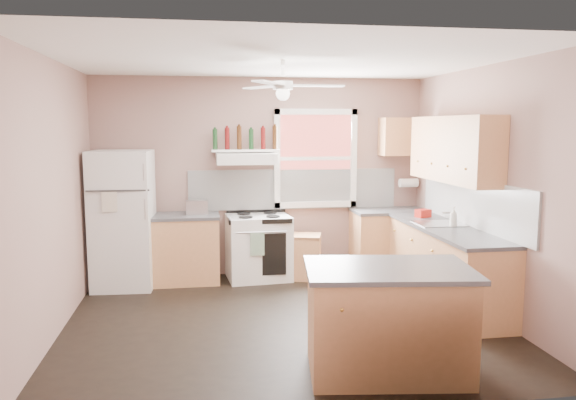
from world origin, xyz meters
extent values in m
plane|color=black|center=(0.00, 0.00, 0.00)|extent=(4.50, 4.50, 0.00)
plane|color=white|center=(0.00, 0.00, 2.70)|extent=(4.50, 4.50, 0.00)
cube|color=#8B6A60|center=(0.00, 2.02, 1.35)|extent=(4.50, 0.05, 2.70)
cube|color=#8B6A60|center=(2.27, 0.00, 1.35)|extent=(0.05, 4.00, 2.70)
cube|color=#8B6A60|center=(-2.27, 0.00, 1.35)|extent=(0.05, 4.00, 2.70)
cube|color=white|center=(0.45, 1.99, 1.18)|extent=(2.90, 0.03, 0.55)
cube|color=white|center=(2.23, 0.30, 1.18)|extent=(0.03, 2.60, 0.55)
cube|color=maroon|center=(0.75, 1.98, 1.60)|extent=(1.00, 0.02, 1.20)
cube|color=white|center=(0.75, 1.96, 1.60)|extent=(1.16, 0.07, 1.36)
cube|color=white|center=(-1.81, 1.59, 0.87)|extent=(0.78, 0.76, 1.74)
cube|color=#B87F4C|center=(-1.06, 1.70, 0.43)|extent=(0.90, 0.60, 0.86)
cube|color=#3E3E40|center=(-1.06, 1.70, 0.88)|extent=(0.92, 0.62, 0.04)
cube|color=silver|center=(-0.89, 1.71, 0.99)|extent=(0.29, 0.17, 0.18)
cube|color=white|center=(-0.08, 1.70, 0.43)|extent=(0.87, 0.71, 0.86)
cube|color=white|center=(-0.23, 1.75, 1.62)|extent=(0.78, 0.50, 0.14)
cube|color=white|center=(-0.23, 1.87, 1.72)|extent=(0.90, 0.26, 0.03)
cube|color=#B87F4C|center=(0.45, 1.64, 0.30)|extent=(0.68, 0.54, 0.60)
cube|color=#B87F4C|center=(1.75, 1.70, 0.43)|extent=(1.00, 0.60, 0.86)
cube|color=#B87F4C|center=(1.95, 0.30, 0.43)|extent=(0.60, 2.20, 0.86)
cube|color=#3E3E40|center=(1.75, 1.70, 0.88)|extent=(1.02, 0.62, 0.04)
cube|color=#3E3E40|center=(1.94, 0.30, 0.88)|extent=(0.62, 2.22, 0.04)
cube|color=silver|center=(1.94, 0.50, 0.90)|extent=(0.55, 0.45, 0.03)
cylinder|color=silver|center=(2.10, 0.50, 0.97)|extent=(0.03, 0.03, 0.14)
cube|color=#B87F4C|center=(2.08, 0.50, 1.78)|extent=(0.33, 1.80, 0.76)
cube|color=#B87F4C|center=(1.95, 1.83, 1.90)|extent=(0.60, 0.33, 0.52)
cylinder|color=white|center=(2.07, 1.86, 1.25)|extent=(0.26, 0.12, 0.12)
cube|color=#B87F4C|center=(0.67, -1.36, 0.43)|extent=(1.38, 0.97, 0.86)
cube|color=#3E3E40|center=(0.67, -1.36, 0.88)|extent=(1.46, 1.06, 0.04)
cylinder|color=white|center=(0.00, 0.00, 2.45)|extent=(0.20, 0.20, 0.08)
imported|color=silver|center=(2.02, 0.30, 1.01)|extent=(0.13, 0.13, 0.23)
cube|color=#B7190F|center=(1.94, 1.00, 0.95)|extent=(0.21, 0.18, 0.10)
cylinder|color=#143819|center=(-0.63, 1.87, 1.87)|extent=(0.06, 0.06, 0.27)
cylinder|color=#590F0F|center=(-0.47, 1.87, 1.88)|extent=(0.06, 0.06, 0.29)
cylinder|color=#3F230F|center=(-0.31, 1.87, 1.89)|extent=(0.06, 0.06, 0.31)
cylinder|color=#143819|center=(-0.15, 1.87, 1.87)|extent=(0.06, 0.06, 0.27)
cylinder|color=#590F0F|center=(0.01, 1.87, 1.88)|extent=(0.06, 0.06, 0.29)
cylinder|color=#3F230F|center=(0.17, 1.87, 1.89)|extent=(0.06, 0.06, 0.31)
camera|label=1|loc=(-0.84, -5.65, 2.05)|focal=35.00mm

